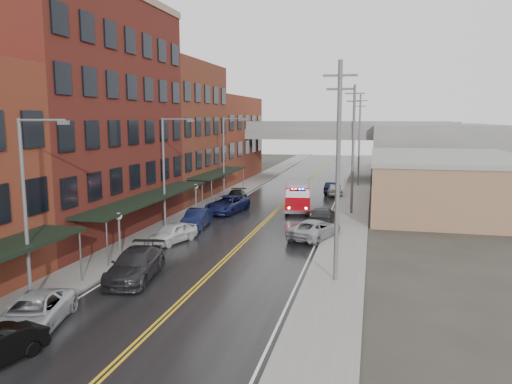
# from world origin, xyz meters

# --- Properties ---
(road) EXTENTS (11.00, 160.00, 0.02)m
(road) POSITION_xyz_m (0.00, 30.00, 0.01)
(road) COLOR black
(road) RESTS_ON ground
(sidewalk_left) EXTENTS (3.00, 160.00, 0.15)m
(sidewalk_left) POSITION_xyz_m (-7.30, 30.00, 0.07)
(sidewalk_left) COLOR slate
(sidewalk_left) RESTS_ON ground
(sidewalk_right) EXTENTS (3.00, 160.00, 0.15)m
(sidewalk_right) POSITION_xyz_m (7.30, 30.00, 0.07)
(sidewalk_right) COLOR slate
(sidewalk_right) RESTS_ON ground
(curb_left) EXTENTS (0.30, 160.00, 0.15)m
(curb_left) POSITION_xyz_m (-5.65, 30.00, 0.07)
(curb_left) COLOR gray
(curb_left) RESTS_ON ground
(curb_right) EXTENTS (0.30, 160.00, 0.15)m
(curb_right) POSITION_xyz_m (5.65, 30.00, 0.07)
(curb_right) COLOR gray
(curb_right) RESTS_ON ground
(brick_building_b) EXTENTS (9.00, 20.00, 18.00)m
(brick_building_b) POSITION_xyz_m (-13.30, 23.00, 9.00)
(brick_building_b) COLOR #4F1915
(brick_building_b) RESTS_ON ground
(brick_building_c) EXTENTS (9.00, 15.00, 15.00)m
(brick_building_c) POSITION_xyz_m (-13.30, 40.50, 7.50)
(brick_building_c) COLOR brown
(brick_building_c) RESTS_ON ground
(brick_building_far) EXTENTS (9.00, 20.00, 12.00)m
(brick_building_far) POSITION_xyz_m (-13.30, 58.00, 6.00)
(brick_building_far) COLOR maroon
(brick_building_far) RESTS_ON ground
(tan_building) EXTENTS (14.00, 22.00, 5.00)m
(tan_building) POSITION_xyz_m (16.00, 40.00, 2.50)
(tan_building) COLOR #8D674C
(tan_building) RESTS_ON ground
(right_far_block) EXTENTS (18.00, 30.00, 8.00)m
(right_far_block) POSITION_xyz_m (18.00, 70.00, 4.00)
(right_far_block) COLOR slate
(right_far_block) RESTS_ON ground
(awning_1) EXTENTS (2.60, 18.00, 3.09)m
(awning_1) POSITION_xyz_m (-7.49, 23.00, 2.99)
(awning_1) COLOR black
(awning_1) RESTS_ON ground
(awning_2) EXTENTS (2.60, 13.00, 3.09)m
(awning_2) POSITION_xyz_m (-7.49, 40.50, 2.99)
(awning_2) COLOR black
(awning_2) RESTS_ON ground
(globe_lamp_1) EXTENTS (0.44, 0.44, 3.12)m
(globe_lamp_1) POSITION_xyz_m (-6.40, 16.00, 2.31)
(globe_lamp_1) COLOR #59595B
(globe_lamp_1) RESTS_ON ground
(globe_lamp_2) EXTENTS (0.44, 0.44, 3.12)m
(globe_lamp_2) POSITION_xyz_m (-6.40, 30.00, 2.31)
(globe_lamp_2) COLOR #59595B
(globe_lamp_2) RESTS_ON ground
(street_lamp_0) EXTENTS (2.64, 0.22, 9.00)m
(street_lamp_0) POSITION_xyz_m (-6.55, 8.00, 5.19)
(street_lamp_0) COLOR #59595B
(street_lamp_0) RESTS_ON ground
(street_lamp_1) EXTENTS (2.64, 0.22, 9.00)m
(street_lamp_1) POSITION_xyz_m (-6.55, 24.00, 5.19)
(street_lamp_1) COLOR #59595B
(street_lamp_1) RESTS_ON ground
(street_lamp_2) EXTENTS (2.64, 0.22, 9.00)m
(street_lamp_2) POSITION_xyz_m (-6.55, 40.00, 5.19)
(street_lamp_2) COLOR #59595B
(street_lamp_2) RESTS_ON ground
(utility_pole_0) EXTENTS (1.80, 0.24, 12.00)m
(utility_pole_0) POSITION_xyz_m (7.20, 15.00, 6.31)
(utility_pole_0) COLOR #59595B
(utility_pole_0) RESTS_ON ground
(utility_pole_1) EXTENTS (1.80, 0.24, 12.00)m
(utility_pole_1) POSITION_xyz_m (7.20, 35.00, 6.31)
(utility_pole_1) COLOR #59595B
(utility_pole_1) RESTS_ON ground
(utility_pole_2) EXTENTS (1.80, 0.24, 12.00)m
(utility_pole_2) POSITION_xyz_m (7.20, 55.00, 6.31)
(utility_pole_2) COLOR #59595B
(utility_pole_2) RESTS_ON ground
(overpass) EXTENTS (40.00, 10.00, 7.50)m
(overpass) POSITION_xyz_m (0.00, 62.00, 5.99)
(overpass) COLOR slate
(overpass) RESTS_ON ground
(fire_truck) EXTENTS (3.77, 7.52, 2.65)m
(fire_truck) POSITION_xyz_m (1.92, 36.01, 1.44)
(fire_truck) COLOR #97060F
(fire_truck) RESTS_ON ground
(parked_car_left_2) EXTENTS (3.50, 5.51, 1.42)m
(parked_car_left_2) POSITION_xyz_m (-5.00, 5.80, 0.71)
(parked_car_left_2) COLOR #B0B4B9
(parked_car_left_2) RESTS_ON ground
(parked_car_left_3) EXTENTS (3.14, 5.98, 1.66)m
(parked_car_left_3) POSITION_xyz_m (-3.82, 12.98, 0.83)
(parked_car_left_3) COLOR black
(parked_car_left_3) RESTS_ON ground
(parked_car_left_4) EXTENTS (2.91, 4.61, 1.46)m
(parked_car_left_4) POSITION_xyz_m (-5.00, 21.20, 0.73)
(parked_car_left_4) COLOR silver
(parked_car_left_4) RESTS_ON ground
(parked_car_left_5) EXTENTS (1.95, 4.75, 1.53)m
(parked_car_left_5) POSITION_xyz_m (-5.00, 26.31, 0.77)
(parked_car_left_5) COLOR black
(parked_car_left_5) RESTS_ON ground
(parked_car_left_6) EXTENTS (3.62, 6.18, 1.62)m
(parked_car_left_6) POSITION_xyz_m (-4.43, 33.20, 0.81)
(parked_car_left_6) COLOR #121845
(parked_car_left_6) RESTS_ON ground
(parked_car_left_7) EXTENTS (2.53, 5.00, 1.39)m
(parked_car_left_7) POSITION_xyz_m (-5.00, 38.42, 0.70)
(parked_car_left_7) COLOR black
(parked_car_left_7) RESTS_ON ground
(parked_car_right_0) EXTENTS (4.07, 5.82, 1.48)m
(parked_car_right_0) POSITION_xyz_m (4.94, 24.75, 0.74)
(parked_car_right_0) COLOR #95979D
(parked_car_right_0) RESTS_ON ground
(parked_car_right_1) EXTENTS (2.25, 5.31, 1.53)m
(parked_car_right_1) POSITION_xyz_m (5.00, 29.80, 0.76)
(parked_car_right_1) COLOR #262628
(parked_car_right_1) RESTS_ON ground
(parked_car_right_2) EXTENTS (2.49, 4.47, 1.44)m
(parked_car_right_2) POSITION_xyz_m (4.70, 46.20, 0.72)
(parked_car_right_2) COLOR silver
(parked_car_right_2) RESTS_ON ground
(parked_car_right_3) EXTENTS (1.73, 4.31, 1.39)m
(parked_car_right_3) POSITION_xyz_m (4.40, 47.80, 0.70)
(parked_car_right_3) COLOR black
(parked_car_right_3) RESTS_ON ground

